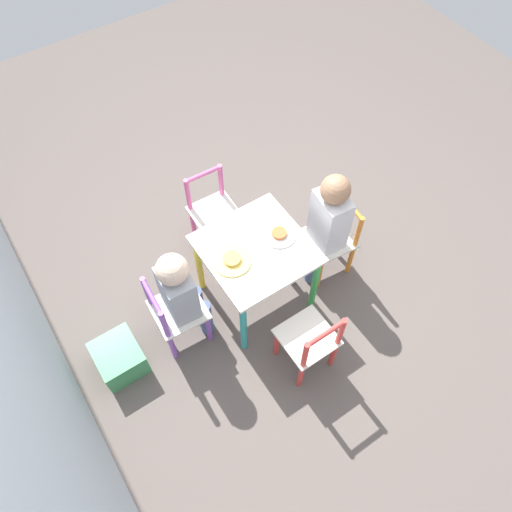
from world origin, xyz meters
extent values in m
plane|color=#5B514C|center=(0.00, 0.00, 0.00)|extent=(6.00, 6.00, 0.00)
cube|color=silver|center=(0.00, 0.00, 0.49)|extent=(0.52, 0.52, 0.02)
cylinder|color=green|center=(-0.23, -0.23, 0.24)|extent=(0.04, 0.04, 0.48)
cylinder|color=#387AD1|center=(0.23, -0.23, 0.24)|extent=(0.04, 0.04, 0.48)
cylinder|color=teal|center=(-0.23, 0.23, 0.24)|extent=(0.04, 0.04, 0.48)
cylinder|color=yellow|center=(0.23, 0.23, 0.24)|extent=(0.04, 0.04, 0.48)
cube|color=silver|center=(0.03, 0.46, 0.27)|extent=(0.27, 0.27, 0.02)
cylinder|color=#8E51BC|center=(-0.08, 0.36, 0.13)|extent=(0.03, 0.03, 0.27)
cylinder|color=#8E51BC|center=(0.13, 0.35, 0.13)|extent=(0.03, 0.03, 0.27)
cylinder|color=#8E51BC|center=(-0.07, 0.57, 0.13)|extent=(0.03, 0.03, 0.27)
cylinder|color=#8E51BC|center=(0.14, 0.56, 0.13)|extent=(0.03, 0.03, 0.27)
cylinder|color=#8E51BC|center=(-0.07, 0.57, 0.39)|extent=(0.03, 0.03, 0.26)
cylinder|color=#8E51BC|center=(0.14, 0.56, 0.39)|extent=(0.03, 0.03, 0.26)
cylinder|color=#8E51BC|center=(0.03, 0.57, 0.51)|extent=(0.21, 0.04, 0.02)
cube|color=silver|center=(-0.05, -0.46, 0.27)|extent=(0.29, 0.29, 0.02)
cylinder|color=orange|center=(0.07, -0.36, 0.13)|extent=(0.03, 0.03, 0.27)
cylinder|color=orange|center=(-0.14, -0.34, 0.13)|extent=(0.03, 0.03, 0.27)
cylinder|color=orange|center=(0.05, -0.58, 0.13)|extent=(0.03, 0.03, 0.27)
cylinder|color=orange|center=(-0.16, -0.55, 0.13)|extent=(0.03, 0.03, 0.27)
cylinder|color=orange|center=(0.05, -0.58, 0.39)|extent=(0.03, 0.03, 0.26)
cylinder|color=orange|center=(-0.16, -0.55, 0.39)|extent=(0.03, 0.03, 0.26)
cylinder|color=orange|center=(-0.06, -0.56, 0.51)|extent=(0.21, 0.05, 0.02)
cube|color=silver|center=(0.46, -0.02, 0.27)|extent=(0.27, 0.27, 0.02)
cylinder|color=#E5599E|center=(0.36, 0.09, 0.13)|extent=(0.03, 0.03, 0.27)
cylinder|color=#E5599E|center=(0.35, -0.12, 0.13)|extent=(0.03, 0.03, 0.27)
cylinder|color=#E5599E|center=(0.57, 0.08, 0.13)|extent=(0.03, 0.03, 0.27)
cylinder|color=#E5599E|center=(0.56, -0.13, 0.13)|extent=(0.03, 0.03, 0.27)
cylinder|color=#E5599E|center=(0.57, 0.08, 0.39)|extent=(0.03, 0.03, 0.26)
cylinder|color=#E5599E|center=(0.56, -0.13, 0.39)|extent=(0.03, 0.03, 0.26)
cylinder|color=#E5599E|center=(0.57, -0.02, 0.51)|extent=(0.03, 0.21, 0.02)
cube|color=silver|center=(-0.46, 0.00, 0.27)|extent=(0.26, 0.26, 0.02)
cylinder|color=#DB3D38|center=(-0.35, -0.11, 0.13)|extent=(0.03, 0.03, 0.27)
cylinder|color=#DB3D38|center=(-0.36, 0.11, 0.13)|extent=(0.03, 0.03, 0.27)
cylinder|color=#DB3D38|center=(-0.57, -0.11, 0.13)|extent=(0.03, 0.03, 0.27)
cylinder|color=#DB3D38|center=(-0.57, 0.10, 0.13)|extent=(0.03, 0.03, 0.27)
cylinder|color=#DB3D38|center=(-0.57, -0.11, 0.39)|extent=(0.03, 0.03, 0.26)
cylinder|color=#DB3D38|center=(-0.57, 0.10, 0.39)|extent=(0.03, 0.03, 0.26)
cylinder|color=#DB3D38|center=(-0.57, 0.00, 0.51)|extent=(0.02, 0.21, 0.02)
cylinder|color=#4C608E|center=(-0.03, 0.34, 0.14)|extent=(0.07, 0.07, 0.28)
cylinder|color=#4C608E|center=(0.07, 0.34, 0.14)|extent=(0.07, 0.07, 0.28)
cube|color=#999EA8|center=(0.03, 0.44, 0.43)|extent=(0.21, 0.15, 0.30)
sphere|color=beige|center=(0.03, 0.44, 0.65)|extent=(0.15, 0.15, 0.15)
cylinder|color=#4C608E|center=(0.02, -0.34, 0.14)|extent=(0.07, 0.07, 0.28)
cylinder|color=#4C608E|center=(-0.08, -0.33, 0.14)|extent=(0.07, 0.07, 0.28)
cube|color=silver|center=(-0.04, -0.44, 0.46)|extent=(0.21, 0.16, 0.36)
sphere|color=#A37556|center=(-0.04, -0.44, 0.70)|extent=(0.15, 0.15, 0.15)
cylinder|color=#EADB66|center=(0.00, 0.14, 0.50)|extent=(0.19, 0.19, 0.01)
cylinder|color=gold|center=(0.00, 0.14, 0.52)|extent=(0.09, 0.09, 0.02)
cylinder|color=white|center=(0.00, -0.14, 0.50)|extent=(0.17, 0.17, 0.01)
cylinder|color=#CC6633|center=(0.00, -0.14, 0.52)|extent=(0.08, 0.08, 0.02)
cube|color=#3D8E56|center=(0.05, 0.83, 0.09)|extent=(0.25, 0.23, 0.17)
camera|label=1|loc=(-1.17, 0.78, 2.57)|focal=35.00mm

